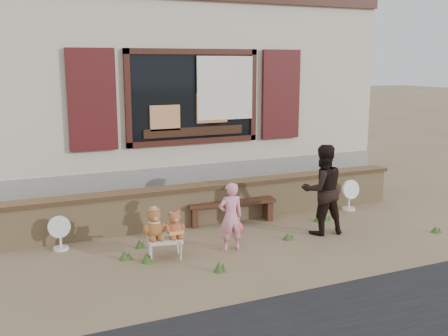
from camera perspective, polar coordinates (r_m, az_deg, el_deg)
name	(u,v)px	position (r m, az deg, el deg)	size (l,w,h in m)	color
ground	(240,239)	(8.14, 1.73, -7.69)	(80.00, 80.00, 0.00)	brown
shopfront	(153,92)	(11.91, -7.69, 8.16)	(8.04, 5.13, 4.00)	#B9AA95
brick_wall	(214,202)	(8.91, -1.05, -3.68)	(7.10, 0.36, 0.67)	tan
bench	(231,206)	(8.84, 0.79, -4.21)	(1.53, 0.49, 0.39)	#391F13
folding_chair	(165,240)	(7.35, -6.47, -7.75)	(0.55, 0.51, 0.29)	beige
teddy_bear_left	(154,223)	(7.26, -7.62, -5.96)	(0.32, 0.28, 0.44)	brown
teddy_bear_right	(175,224)	(7.29, -5.41, -6.06)	(0.28, 0.24, 0.39)	brown
child	(231,217)	(7.53, 0.74, -5.31)	(0.36, 0.24, 1.00)	pink
adult	(322,190)	(8.34, 10.66, -2.32)	(0.69, 0.54, 1.43)	black
fan_left	(60,233)	(7.96, -17.41, -6.73)	(0.33, 0.22, 0.52)	white
fan_right	(349,195)	(9.86, 13.47, -2.85)	(0.35, 0.24, 0.57)	white
grass_tufts	(248,241)	(7.86, 2.62, -7.93)	(4.96, 1.47, 0.15)	#365220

